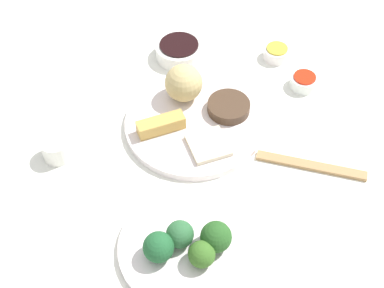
{
  "coord_description": "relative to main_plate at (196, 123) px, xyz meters",
  "views": [
    {
      "loc": [
        -0.14,
        -0.7,
        0.81
      ],
      "look_at": [
        -0.02,
        -0.09,
        0.06
      ],
      "focal_mm": 47.55,
      "sensor_mm": 36.0,
      "label": 1
    }
  ],
  "objects": [
    {
      "name": "broccoli_floret_2",
      "position": [
        -0.12,
        -0.28,
        0.03
      ],
      "size": [
        0.05,
        0.05,
        0.05
      ],
      "primitive_type": "sphere",
      "color": "#205A2F",
      "rests_on": "broccoli_plate"
    },
    {
      "name": "main_plate",
      "position": [
        0.0,
        0.0,
        0.0
      ],
      "size": [
        0.28,
        0.28,
        0.02
      ],
      "primitive_type": "cylinder",
      "color": "white",
      "rests_on": "tabletop"
    },
    {
      "name": "crab_rangoon_wonton",
      "position": [
        0.01,
        -0.07,
        0.01
      ],
      "size": [
        0.08,
        0.09,
        0.01
      ],
      "primitive_type": "cube",
      "rotation": [
        0.0,
        0.0,
        0.15
      ],
      "color": "beige",
      "rests_on": "main_plate"
    },
    {
      "name": "sauce_ramekin_hot_mustard",
      "position": [
        0.23,
        0.17,
        0.01
      ],
      "size": [
        0.06,
        0.06,
        0.03
      ],
      "primitive_type": "cylinder",
      "color": "white",
      "rests_on": "tabletop"
    },
    {
      "name": "broccoli_floret_1",
      "position": [
        -0.02,
        -0.28,
        0.03
      ],
      "size": [
        0.05,
        0.05,
        0.05
      ],
      "primitive_type": "sphere",
      "color": "#265721",
      "rests_on": "broccoli_plate"
    },
    {
      "name": "sauce_ramekin_sweet_and_sour_liquid",
      "position": [
        0.26,
        0.07,
        0.02
      ],
      "size": [
        0.05,
        0.05,
        0.0
      ],
      "primitive_type": "cylinder",
      "color": "red",
      "rests_on": "sauce_ramekin_sweet_and_sour"
    },
    {
      "name": "rice_scoop",
      "position": [
        -0.01,
        0.07,
        0.05
      ],
      "size": [
        0.08,
        0.08,
        0.08
      ],
      "primitive_type": "sphere",
      "color": "tan",
      "rests_on": "main_plate"
    },
    {
      "name": "broccoli_floret_3",
      "position": [
        -0.05,
        -0.31,
        0.03
      ],
      "size": [
        0.05,
        0.05,
        0.05
      ],
      "primitive_type": "sphere",
      "color": "#386723",
      "rests_on": "broccoli_plate"
    },
    {
      "name": "tabletop",
      "position": [
        -0.0,
        0.02,
        -0.02
      ],
      "size": [
        2.2,
        2.2,
        0.02
      ],
      "primitive_type": "cube",
      "color": "white",
      "rests_on": "ground"
    },
    {
      "name": "soy_sauce_bowl_liquid",
      "position": [
        0.01,
        0.22,
        0.03
      ],
      "size": [
        0.09,
        0.09,
        0.0
      ],
      "primitive_type": "cylinder",
      "color": "black",
      "rests_on": "soy_sauce_bowl"
    },
    {
      "name": "sauce_ramekin_sweet_and_sour",
      "position": [
        0.26,
        0.07,
        0.01
      ],
      "size": [
        0.06,
        0.06,
        0.03
      ],
      "primitive_type": "cylinder",
      "color": "white",
      "rests_on": "tabletop"
    },
    {
      "name": "soy_sauce_bowl",
      "position": [
        0.01,
        0.22,
        0.01
      ],
      "size": [
        0.11,
        0.11,
        0.03
      ],
      "primitive_type": "cylinder",
      "color": "white",
      "rests_on": "tabletop"
    },
    {
      "name": "chopsticks_pair",
      "position": [
        0.2,
        -0.15,
        -0.0
      ],
      "size": [
        0.2,
        0.11,
        0.01
      ],
      "primitive_type": "cube",
      "rotation": [
        0.0,
        0.0,
        2.7
      ],
      "color": "#A9804F",
      "rests_on": "tabletop"
    },
    {
      "name": "teacup",
      "position": [
        -0.28,
        -0.03,
        0.01
      ],
      "size": [
        0.06,
        0.06,
        0.05
      ],
      "primitive_type": "cylinder",
      "color": "white",
      "rests_on": "tabletop"
    },
    {
      "name": "broccoli_plate",
      "position": [
        -0.07,
        -0.27,
        -0.0
      ],
      "size": [
        0.23,
        0.23,
        0.01
      ],
      "primitive_type": "cylinder",
      "color": "white",
      "rests_on": "tabletop"
    },
    {
      "name": "sauce_ramekin_hot_mustard_liquid",
      "position": [
        0.23,
        0.17,
        0.02
      ],
      "size": [
        0.05,
        0.05,
        0.0
      ],
      "primitive_type": "cylinder",
      "color": "gold",
      "rests_on": "sauce_ramekin_hot_mustard"
    },
    {
      "name": "spring_roll",
      "position": [
        -0.07,
        -0.01,
        0.02
      ],
      "size": [
        0.1,
        0.05,
        0.03
      ],
      "primitive_type": "cube",
      "rotation": [
        0.0,
        0.0,
        0.18
      ],
      "color": "gold",
      "rests_on": "main_plate"
    },
    {
      "name": "stir_fry_heap",
      "position": [
        0.07,
        0.01,
        0.02
      ],
      "size": [
        0.09,
        0.09,
        0.02
      ],
      "primitive_type": "cylinder",
      "color": "#463121",
      "rests_on": "main_plate"
    },
    {
      "name": "broccoli_floret_0",
      "position": [
        -0.08,
        -0.27,
        0.03
      ],
      "size": [
        0.05,
        0.05,
        0.05
      ],
      "primitive_type": "sphere",
      "color": "#2D6438",
      "rests_on": "broccoli_plate"
    }
  ]
}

